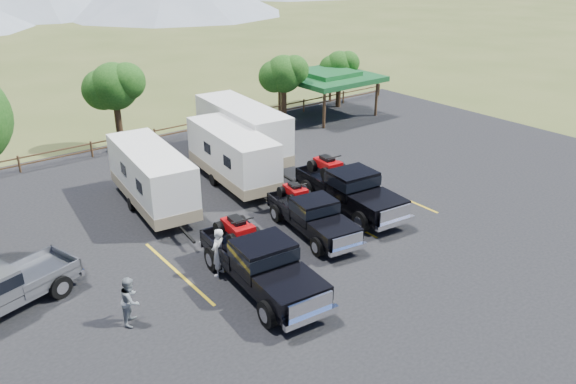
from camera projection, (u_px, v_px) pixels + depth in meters
ground at (365, 266)px, 21.81m from camera, size 320.00×320.00×0.00m
asphalt_lot at (315, 237)px, 23.97m from camera, size 44.00×34.00×0.04m
stall_lines at (300, 228)px, 24.69m from camera, size 12.12×5.50×0.01m
tree_ne_a at (283, 74)px, 37.74m from camera, size 3.11×2.92×4.76m
tree_ne_b at (339, 66)px, 41.97m from camera, size 2.77×2.59×4.27m
tree_north at (114, 87)px, 32.90m from camera, size 3.46×3.24×5.25m
rail_fence at (183, 129)px, 36.08m from camera, size 36.12×0.12×1.00m
pavilion at (328, 77)px, 40.27m from camera, size 6.20×6.20×3.22m
rig_left at (260, 261)px, 20.09m from camera, size 2.73×6.59×2.14m
rig_center at (312, 214)px, 23.99m from camera, size 2.56×5.66×1.82m
rig_right at (349, 187)px, 26.15m from camera, size 2.79×6.65×2.16m
trailer_left at (152, 178)px, 25.99m from camera, size 2.90×8.37×2.89m
trailer_center at (232, 156)px, 28.71m from camera, size 2.89×8.35×2.89m
trailer_right at (242, 132)px, 31.94m from camera, size 3.05×9.22×3.19m
person_a at (218, 252)px, 20.80m from camera, size 0.83×0.74×1.92m
person_b at (131, 300)px, 18.20m from camera, size 1.01×1.04×1.69m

